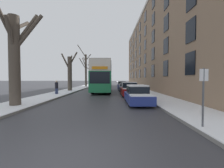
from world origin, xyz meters
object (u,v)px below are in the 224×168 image
(pedestrian_left_sidewalk, at_px, (56,87))
(street_sign_post, at_px, (202,95))
(parked_car_0, at_px, (137,95))
(parked_car_3, at_px, (121,85))
(bare_tree_left_1, at_px, (69,72))
(double_decker_bus, at_px, (102,75))
(bare_tree_left_0, at_px, (15,55))
(parked_car_1, at_px, (128,89))
(bare_tree_left_2, at_px, (85,69))
(parked_car_2, at_px, (124,87))
(bare_tree_left_3, at_px, (92,75))

(pedestrian_left_sidewalk, bearing_deg, street_sign_post, 131.29)
(parked_car_0, height_order, parked_car_3, parked_car_3)
(bare_tree_left_1, xyz_separation_m, parked_car_0, (8.43, -11.33, -2.28))
(double_decker_bus, height_order, parked_car_3, double_decker_bus)
(bare_tree_left_0, distance_m, parked_car_1, 11.38)
(bare_tree_left_2, relative_size, double_decker_bus, 0.96)
(bare_tree_left_0, distance_m, bare_tree_left_2, 25.78)
(parked_car_0, relative_size, parked_car_1, 0.99)
(double_decker_bus, relative_size, parked_car_2, 2.24)
(parked_car_1, height_order, parked_car_2, parked_car_1)
(parked_car_0, height_order, pedestrian_left_sidewalk, pedestrian_left_sidewalk)
(double_decker_bus, relative_size, parked_car_3, 2.23)
(bare_tree_left_1, relative_size, pedestrian_left_sidewalk, 3.56)
(bare_tree_left_0, relative_size, street_sign_post, 2.86)
(parked_car_1, bearing_deg, bare_tree_left_3, 104.61)
(double_decker_bus, height_order, street_sign_post, double_decker_bus)
(bare_tree_left_2, bearing_deg, parked_car_2, -56.61)
(bare_tree_left_0, distance_m, double_decker_bus, 13.05)
(bare_tree_left_0, height_order, parked_car_2, bare_tree_left_0)
(parked_car_2, xyz_separation_m, pedestrian_left_sidewalk, (-8.49, -5.69, 0.32))
(parked_car_0, bearing_deg, street_sign_post, -77.51)
(bare_tree_left_2, bearing_deg, double_decker_bus, -70.33)
(pedestrian_left_sidewalk, bearing_deg, bare_tree_left_0, 92.65)
(bare_tree_left_0, bearing_deg, bare_tree_left_2, 89.71)
(parked_car_0, bearing_deg, bare_tree_left_3, 102.54)
(parked_car_1, bearing_deg, double_decker_bus, 124.78)
(bare_tree_left_2, bearing_deg, bare_tree_left_1, -90.59)
(parked_car_1, xyz_separation_m, pedestrian_left_sidewalk, (-8.49, 0.36, 0.25))
(parked_car_2, distance_m, pedestrian_left_sidewalk, 10.22)
(bare_tree_left_3, height_order, pedestrian_left_sidewalk, bare_tree_left_3)
(bare_tree_left_3, xyz_separation_m, pedestrian_left_sidewalk, (0.02, -32.27, -2.31))
(bare_tree_left_3, height_order, parked_car_0, bare_tree_left_3)
(parked_car_2, bearing_deg, pedestrian_left_sidewalk, -146.16)
(bare_tree_left_1, bearing_deg, bare_tree_left_3, 90.17)
(bare_tree_left_1, bearing_deg, pedestrian_left_sidewalk, -90.65)
(bare_tree_left_0, height_order, bare_tree_left_3, bare_tree_left_3)
(bare_tree_left_0, bearing_deg, pedestrian_left_sidewalk, 90.48)
(bare_tree_left_1, xyz_separation_m, parked_car_1, (8.43, -5.72, -2.23))
(bare_tree_left_1, bearing_deg, double_decker_bus, -9.82)
(parked_car_3, bearing_deg, parked_car_1, -90.00)
(double_decker_bus, distance_m, parked_car_0, 11.13)
(parked_car_1, xyz_separation_m, street_sign_post, (1.36, -11.75, 0.62))
(bare_tree_left_3, bearing_deg, bare_tree_left_1, -89.83)
(pedestrian_left_sidewalk, bearing_deg, double_decker_bus, -136.60)
(parked_car_0, height_order, parked_car_2, parked_car_0)
(parked_car_2, bearing_deg, parked_car_1, -90.00)
(parked_car_2, bearing_deg, bare_tree_left_3, 107.74)
(bare_tree_left_1, distance_m, bare_tree_left_3, 26.91)
(parked_car_1, height_order, pedestrian_left_sidewalk, pedestrian_left_sidewalk)
(double_decker_bus, xyz_separation_m, parked_car_2, (3.37, 1.20, -1.81))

